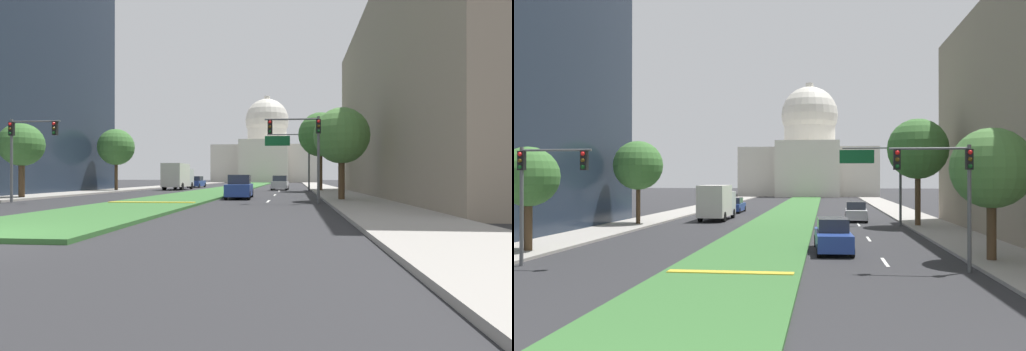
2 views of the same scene
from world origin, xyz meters
The scene contains 18 objects.
ground_plane centered at (0.00, 53.87, 0.00)m, with size 260.00×260.00×0.00m, color #2B2B2D.
grass_median centered at (0.00, 48.48, 0.07)m, with size 5.54×96.96×0.14m, color #386B33.
median_curb_nose centered at (0.00, 12.81, 0.16)m, with size 4.98×0.50×0.04m, color gold.
lane_dashes_right centered at (6.39, 36.24, 0.00)m, with size 0.16×40.23×0.01m.
sidewalk_left centered at (-12.01, 43.09, 0.07)m, with size 4.00×96.96×0.15m, color #9E9991.
sidewalk_right centered at (12.01, 43.09, 0.07)m, with size 4.00×96.96×0.15m, color #9E9991.
capitol_building centered at (0.00, 106.98, 8.51)m, with size 29.33×27.74×25.74m.
traffic_light_near_left centered at (-8.67, 14.03, 3.80)m, with size 3.34×0.35×5.20m.
traffic_light_near_right centered at (8.67, 14.66, 3.80)m, with size 3.34×0.35×5.20m.
overhead_guide_sign centered at (7.94, 34.66, 4.62)m, with size 4.99×0.20×6.50m.
street_tree_left_near centered at (-11.41, 17.49, 3.88)m, with size 3.07×3.07×5.45m.
street_tree_right_near centered at (11.15, 17.10, 4.26)m, with size 3.65×3.65×6.12m.
street_tree_left_mid centered at (-11.46, 32.52, 4.86)m, with size 3.98×3.98×6.87m.
street_tree_right_mid centered at (10.89, 33.68, 6.11)m, with size 4.75×4.75×8.52m.
sedan_lead_stopped centered at (4.07, 19.80, 0.82)m, with size 2.04×4.78×1.75m.
sedan_midblock centered at (6.38, 38.40, 0.81)m, with size 2.08×4.24×1.74m.
sedan_distant centered at (-6.43, 48.28, 0.79)m, with size 1.86×4.56×1.67m.
box_truck_delivery centered at (-6.19, 38.14, 1.68)m, with size 2.40×6.40×3.20m.
Camera 2 is at (3.71, -6.19, 3.83)m, focal length 34.70 mm.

